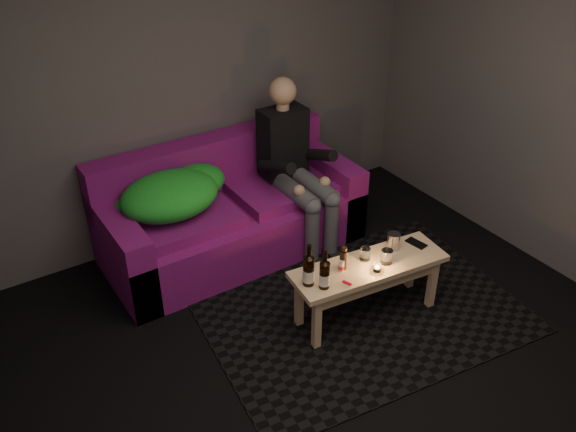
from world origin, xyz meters
The scene contains 17 objects.
floor centered at (0.00, 0.00, 0.00)m, with size 4.50×4.50×0.00m, color black.
room centered at (0.00, 0.47, 1.64)m, with size 4.50×4.50×4.50m.
rug centered at (0.43, 0.61, 0.00)m, with size 2.16×1.57×0.01m, color black.
sofa centered at (0.04, 1.82, 0.31)m, with size 2.00×0.90×0.86m.
green_blanket centered at (-0.41, 1.81, 0.65)m, with size 0.88×0.60×0.30m.
person centered at (0.55, 1.66, 0.69)m, with size 0.36×0.83×1.34m.
coffee_table centered at (0.43, 0.56, 0.36)m, with size 1.11×0.46×0.44m.
beer_bottle_a centered at (-0.03, 0.61, 0.55)m, with size 0.08×0.08×0.30m.
beer_bottle_b centered at (0.03, 0.53, 0.54)m, with size 0.07×0.07×0.28m.
salt_shaker centered at (0.23, 0.61, 0.48)m, with size 0.04×0.04×0.08m, color silver.
pepper_mill centered at (0.25, 0.62, 0.51)m, with size 0.05×0.05×0.14m, color black.
tumbler_back centered at (0.44, 0.62, 0.49)m, with size 0.07×0.07×0.09m, color white.
tealight centered at (0.42, 0.48, 0.46)m, with size 0.06×0.06×0.04m.
tumbler_front centered at (0.53, 0.51, 0.49)m, with size 0.08×0.08×0.10m, color white.
steel_cup centered at (0.68, 0.62, 0.50)m, with size 0.09×0.09×0.12m, color #AEB0B5.
smartphone centered at (0.86, 0.57, 0.45)m, with size 0.07×0.15×0.01m, color black.
red_lighter centered at (0.17, 0.48, 0.45)m, with size 0.02×0.06×0.01m, color #B90B18.
Camera 1 is at (-1.81, -1.88, 2.86)m, focal length 38.00 mm.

